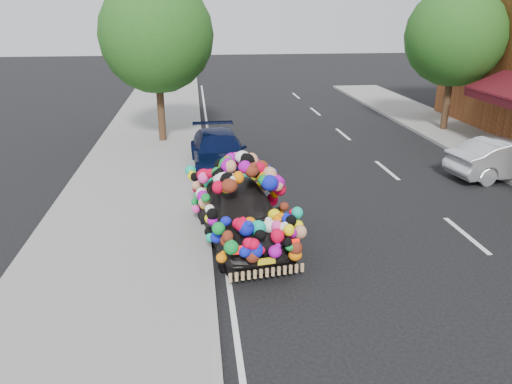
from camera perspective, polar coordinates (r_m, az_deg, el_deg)
The scene contains 9 objects.
ground at distance 11.25m, azimuth 6.61°, elevation -5.87°, with size 100.00×100.00×0.00m, color black.
sidewalk at distance 11.08m, azimuth -15.70°, elevation -6.60°, with size 4.00×60.00×0.12m, color gray.
kerb at distance 10.94m, azimuth -5.51°, elevation -6.24°, with size 0.15×60.00×0.13m, color gray.
lane_markings at distance 12.55m, azimuth 22.88°, elevation -4.54°, with size 6.00×50.00×0.01m, color silver, non-canonical shape.
tree_near_sidewalk at distance 19.37m, azimuth -11.35°, elevation 17.15°, with size 4.20×4.20×6.13m.
tree_far_b at distance 22.44m, azimuth 21.82°, elevation 16.18°, with size 4.00×4.00×5.90m.
plush_art_car at distance 10.94m, azimuth -1.80°, elevation -0.77°, with size 2.53×4.35×1.98m.
navy_sedan at distance 16.16m, azimuth -4.27°, elevation 4.65°, with size 1.69×4.17×1.21m, color black.
silver_hatchback at distance 17.16m, azimuth 26.79°, elevation 3.43°, with size 1.29×3.69×1.21m, color #AAADB1.
Camera 1 is at (-2.50, -9.81, 4.90)m, focal length 35.00 mm.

